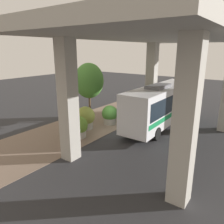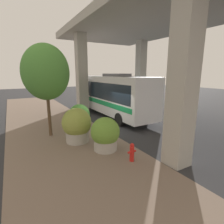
{
  "view_description": "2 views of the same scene",
  "coord_description": "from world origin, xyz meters",
  "px_view_note": "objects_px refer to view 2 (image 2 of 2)",
  "views": [
    {
      "loc": [
        10.05,
        -14.33,
        6.7
      ],
      "look_at": [
        -0.84,
        0.75,
        1.35
      ],
      "focal_mm": 35.0,
      "sensor_mm": 36.0,
      "label": 1
    },
    {
      "loc": [
        -5.4,
        -10.2,
        3.87
      ],
      "look_at": [
        1.08,
        0.96,
        0.98
      ],
      "focal_mm": 28.0,
      "sensor_mm": 36.0,
      "label": 2
    }
  ],
  "objects_px": {
    "planter_front": "(105,134)",
    "street_tree_near": "(46,72)",
    "bus": "(110,93)",
    "planter_back": "(80,117)",
    "fire_hydrant": "(132,152)",
    "planter_middle": "(77,125)"
  },
  "relations": [
    {
      "from": "planter_front",
      "to": "planter_back",
      "type": "bearing_deg",
      "value": 88.73
    },
    {
      "from": "bus",
      "to": "planter_front",
      "type": "height_order",
      "value": "bus"
    },
    {
      "from": "fire_hydrant",
      "to": "planter_middle",
      "type": "bearing_deg",
      "value": 111.41
    },
    {
      "from": "planter_back",
      "to": "street_tree_near",
      "type": "height_order",
      "value": "street_tree_near"
    },
    {
      "from": "planter_back",
      "to": "street_tree_near",
      "type": "xyz_separation_m",
      "value": [
        -2.08,
        -0.4,
        3.03
      ]
    },
    {
      "from": "bus",
      "to": "planter_front",
      "type": "distance_m",
      "value": 7.87
    },
    {
      "from": "planter_front",
      "to": "street_tree_near",
      "type": "relative_size",
      "value": 0.31
    },
    {
      "from": "fire_hydrant",
      "to": "street_tree_near",
      "type": "bearing_deg",
      "value": 114.99
    },
    {
      "from": "planter_middle",
      "to": "planter_back",
      "type": "xyz_separation_m",
      "value": [
        0.96,
        2.26,
        -0.12
      ]
    },
    {
      "from": "bus",
      "to": "street_tree_near",
      "type": "bearing_deg",
      "value": -153.36
    },
    {
      "from": "planter_front",
      "to": "street_tree_near",
      "type": "xyz_separation_m",
      "value": [
        -1.99,
        3.62,
        3.05
      ]
    },
    {
      "from": "planter_middle",
      "to": "street_tree_near",
      "type": "height_order",
      "value": "street_tree_near"
    },
    {
      "from": "fire_hydrant",
      "to": "street_tree_near",
      "type": "distance_m",
      "value": 6.76
    },
    {
      "from": "planter_front",
      "to": "planter_middle",
      "type": "distance_m",
      "value": 1.98
    },
    {
      "from": "planter_front",
      "to": "planter_back",
      "type": "height_order",
      "value": "planter_back"
    },
    {
      "from": "bus",
      "to": "planter_back",
      "type": "xyz_separation_m",
      "value": [
        -3.95,
        -2.62,
        -1.2
      ]
    },
    {
      "from": "bus",
      "to": "planter_front",
      "type": "xyz_separation_m",
      "value": [
        -4.04,
        -6.65,
        -1.22
      ]
    },
    {
      "from": "fire_hydrant",
      "to": "planter_back",
      "type": "distance_m",
      "value": 5.69
    },
    {
      "from": "planter_middle",
      "to": "planter_back",
      "type": "bearing_deg",
      "value": 66.9
    },
    {
      "from": "bus",
      "to": "planter_front",
      "type": "bearing_deg",
      "value": -121.28
    },
    {
      "from": "planter_middle",
      "to": "bus",
      "type": "bearing_deg",
      "value": 44.81
    },
    {
      "from": "street_tree_near",
      "to": "bus",
      "type": "bearing_deg",
      "value": 26.64
    }
  ]
}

